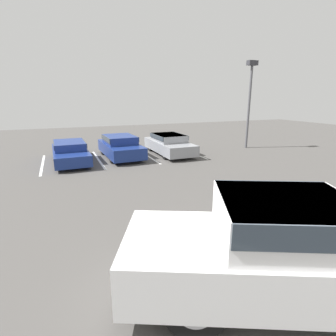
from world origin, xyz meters
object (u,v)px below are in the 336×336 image
Objects in this scene: pickup_truck at (299,251)px; light_post at (250,93)px; parked_sedan_a at (70,151)px; parked_sedan_b at (120,146)px; parked_sedan_c at (169,143)px.

pickup_truck is 15.03m from light_post.
parked_sedan_a is 1.05× the size of parked_sedan_b.
parked_sedan_a is 12.07m from light_post.
parked_sedan_a is 0.79× the size of light_post.
parked_sedan_b is at bearing 177.61° from light_post.
parked_sedan_b is at bearing 116.65° from pickup_truck.
pickup_truck reaches higher than parked_sedan_b.
light_post is at bearing 79.83° from pickup_truck.
parked_sedan_b is 0.76× the size of light_post.
pickup_truck is 12.61m from parked_sedan_a.
pickup_truck is at bearing -0.89° from parked_sedan_b.
pickup_truck is at bearing 12.80° from parked_sedan_a.
parked_sedan_b is at bearing -93.72° from parked_sedan_c.
parked_sedan_a is at bearing 129.49° from pickup_truck.
parked_sedan_a is (-3.06, 12.22, -0.33)m from pickup_truck.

